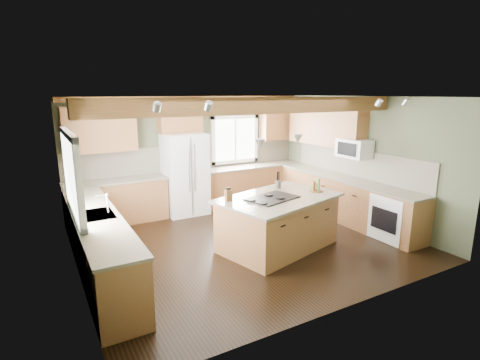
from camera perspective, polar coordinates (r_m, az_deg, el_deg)
floor at (r=6.96m, az=0.65°, el=-9.39°), size 5.60×5.60×0.00m
ceiling at (r=6.42m, az=0.71°, el=12.56°), size 5.60×5.60×0.00m
wall_back at (r=8.79m, az=-7.51°, el=4.10°), size 5.60×0.00×5.60m
wall_left at (r=5.74m, az=-24.32°, el=-1.80°), size 0.00×5.00×5.00m
wall_right at (r=8.30m, az=17.69°, el=3.06°), size 0.00×5.00×5.00m
ceiling_beam at (r=6.01m, az=3.04°, el=11.26°), size 5.55×0.26×0.26m
soffit_trim at (r=8.59m, az=-7.51°, el=12.21°), size 5.55×0.20×0.10m
backsplash_back at (r=8.79m, az=-7.46°, el=3.51°), size 5.58×0.03×0.58m
backsplash_right at (r=8.34m, az=17.32°, el=2.50°), size 0.03×3.70×0.58m
base_cab_back_left at (r=8.20m, az=-18.22°, el=-3.27°), size 2.02×0.60×0.88m
counter_back_left at (r=8.09m, az=-18.45°, el=-0.15°), size 2.06×0.64×0.04m
base_cab_back_right at (r=9.35m, az=1.84°, el=-0.63°), size 2.62×0.60×0.88m
counter_back_right at (r=9.25m, az=1.86°, el=2.14°), size 2.66×0.64×0.04m
base_cab_left at (r=6.08m, az=-20.76°, el=-9.22°), size 0.60×3.70×0.88m
counter_left at (r=5.93m, az=-21.12°, el=-5.10°), size 0.64×3.74×0.04m
base_cab_right at (r=8.31m, az=15.61°, el=-2.88°), size 0.60×3.70×0.88m
counter_right at (r=8.20m, az=15.80°, el=0.21°), size 0.64×3.74×0.04m
upper_cab_back_left at (r=8.01m, az=-20.59°, el=7.20°), size 1.40×0.35×0.90m
upper_cab_over_fridge at (r=8.42m, az=-9.15°, el=9.48°), size 0.96×0.35×0.70m
upper_cab_right at (r=8.74m, az=12.87°, el=8.13°), size 0.35×2.20×0.90m
upper_cab_back_corner at (r=9.65m, az=5.69°, el=8.84°), size 0.90×0.35×0.90m
window_left at (r=5.74m, az=-24.41°, el=0.75°), size 0.04×1.60×1.05m
window_back at (r=9.22m, az=-0.83°, el=6.20°), size 1.10×0.04×1.00m
sink at (r=5.93m, az=-21.12°, el=-5.05°), size 0.50×0.65×0.03m
faucet at (r=5.91m, az=-19.51°, el=-3.50°), size 0.02×0.02×0.28m
dishwasher at (r=4.91m, az=-18.17°, el=-14.64°), size 0.60×0.60×0.84m
oven at (r=7.49m, az=22.55°, el=-5.26°), size 0.60×0.72×0.84m
microwave at (r=8.07m, az=16.99°, el=4.64°), size 0.40×0.70×0.38m
pendant_left at (r=5.92m, az=3.04°, el=5.50°), size 0.18×0.18×0.16m
pendant_right at (r=6.66m, az=8.79°, el=6.22°), size 0.18×0.18×0.16m
refrigerator at (r=8.40m, az=-8.36°, el=0.88°), size 0.90×0.74×1.80m
island at (r=6.62m, az=5.78°, el=-6.57°), size 2.18×1.64×0.88m
island_top at (r=6.48m, az=5.87°, el=-2.74°), size 2.34×1.80×0.04m
cooktop at (r=6.35m, az=4.93°, el=-2.76°), size 0.96×0.76×0.02m
knife_block at (r=6.18m, az=-1.75°, el=-2.36°), size 0.11×0.08×0.19m
utensil_crock at (r=7.03m, az=5.82°, el=-0.68°), size 0.14×0.14×0.15m
bottle_tray at (r=6.91m, az=11.56°, el=-0.81°), size 0.33×0.33×0.22m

